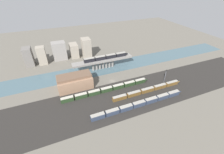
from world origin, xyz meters
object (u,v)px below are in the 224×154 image
object	(u,v)px
train_yard_mid	(149,90)
signal_tower	(165,76)
train_yard_far	(108,89)
train_on_bridge	(107,57)
warehouse_building	(75,81)
train_yard_near	(140,104)

from	to	relation	value
train_yard_mid	signal_tower	distance (m)	21.91
train_yard_mid	train_yard_far	xyz separation A→B (m)	(-31.31, 13.16, 0.14)
train_on_bridge	signal_tower	size ratio (longest dim) A/B	3.74
train_yard_mid	warehouse_building	xyz separation A→B (m)	(-55.16, 29.01, 4.06)
signal_tower	train_yard_mid	bearing A→B (deg)	-163.18
train_on_bridge	train_yard_mid	distance (m)	54.34
train_on_bridge	train_yard_near	size ratio (longest dim) A/B	0.63
train_yard_far	warehouse_building	xyz separation A→B (m)	(-23.85, 15.85, 3.92)
train_on_bridge	train_yard_far	bearing A→B (deg)	-109.44
train_on_bridge	signal_tower	world-z (taller)	train_on_bridge
train_on_bridge	train_yard_mid	size ratio (longest dim) A/B	0.73
train_yard_near	warehouse_building	size ratio (longest dim) A/B	2.68
warehouse_building	signal_tower	xyz separation A→B (m)	(75.65, -22.82, 0.63)
train_yard_far	warehouse_building	size ratio (longest dim) A/B	2.70
warehouse_building	train_yard_far	bearing A→B (deg)	-33.61
train_yard_mid	warehouse_building	distance (m)	62.46
train_yard_near	signal_tower	bearing A→B (deg)	26.64
train_yard_near	signal_tower	size ratio (longest dim) A/B	5.98
warehouse_building	signal_tower	bearing A→B (deg)	-16.79
train_yard_near	train_yard_mid	world-z (taller)	train_yard_near
train_yard_near	signal_tower	distance (m)	40.09
train_yard_near	train_yard_far	bearing A→B (deg)	123.10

